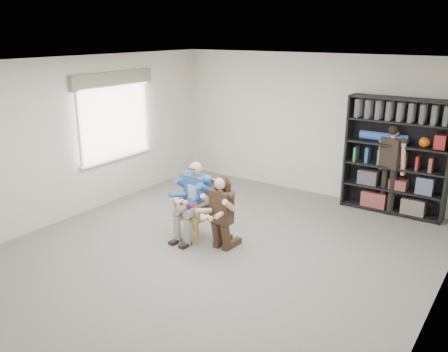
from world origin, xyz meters
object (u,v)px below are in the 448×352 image
Objects in this scene: armchair at (195,209)px; standing_man at (390,169)px; seated_man at (194,201)px; bookshelf at (396,157)px; kneeling_woman at (220,214)px.

standing_man is (2.23, 2.86, 0.33)m from armchair.
standing_man reaches higher than seated_man.
armchair is 0.47× the size of bookshelf.
kneeling_woman is (0.58, -0.12, -0.05)m from seated_man.
armchair is 0.84× the size of kneeling_woman.
kneeling_woman is (0.58, -0.12, 0.09)m from armchair.
kneeling_woman is 0.71× the size of standing_man.
armchair is at bearing 172.09° from kneeling_woman.
bookshelf is (1.72, 3.05, 0.47)m from kneeling_woman.
bookshelf reaches higher than armchair.
kneeling_woman is 3.53m from bookshelf.
seated_man is 1.09× the size of kneeling_woman.
seated_man is (0.00, -0.00, 0.15)m from armchair.
armchair is at bearing -109.27° from standing_man.
standing_man is (-0.06, -0.07, -0.23)m from bookshelf.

